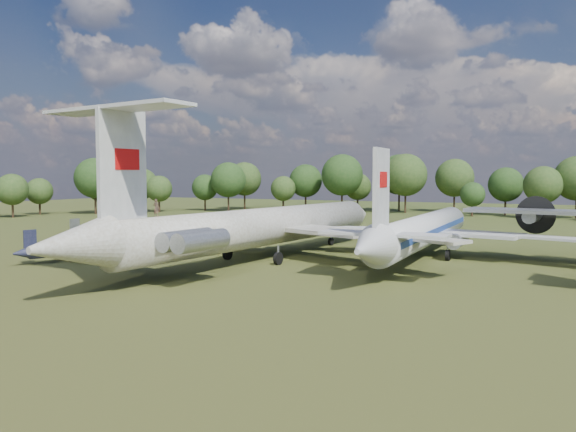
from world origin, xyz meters
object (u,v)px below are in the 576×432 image
at_px(small_prop_northwest, 101,240).
at_px(person_on_il62, 156,208).
at_px(small_prop_west, 67,252).
at_px(il62_airliner, 264,234).
at_px(tu104_jet, 424,236).

relative_size(small_prop_northwest, person_on_il62, 9.12).
xyz_separation_m(small_prop_west, person_on_il62, (17.37, -6.13, 5.68)).
distance_m(il62_airliner, person_on_il62, 16.76).
xyz_separation_m(il62_airliner, tu104_jet, (15.89, 9.19, -0.42)).
bearing_deg(person_on_il62, il62_airliner, -102.44).
bearing_deg(il62_airliner, tu104_jet, 37.41).
height_order(il62_airliner, small_prop_northwest, il62_airliner).
bearing_deg(small_prop_west, il62_airliner, 42.58).
bearing_deg(tu104_jet, small_prop_northwest, -166.19).
height_order(il62_airliner, person_on_il62, person_on_il62).
height_order(tu104_jet, small_prop_northwest, tu104_jet).
xyz_separation_m(tu104_jet, small_prop_northwest, (-39.89, -9.49, -1.45)).
xyz_separation_m(tu104_jet, small_prop_west, (-35.37, -19.27, -1.56)).
relative_size(il62_airliner, person_on_il62, 38.00).
xyz_separation_m(small_prop_northwest, person_on_il62, (21.89, -15.91, 5.57)).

